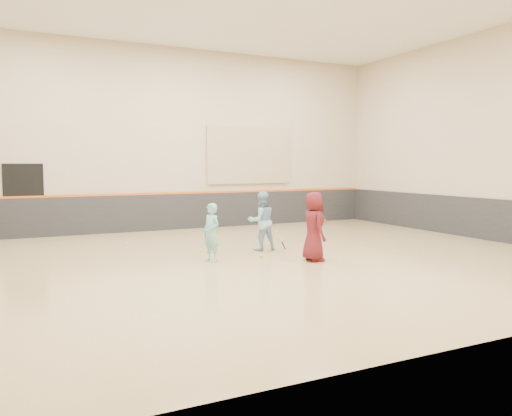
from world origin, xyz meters
name	(u,v)px	position (x,y,z in m)	size (l,w,h in m)	color
room	(249,225)	(0.00, 0.00, 0.81)	(15.04, 12.04, 6.22)	tan
wainscot_back	(173,212)	(0.00, 5.97, 0.60)	(14.90, 0.04, 1.20)	#232326
wainscot_right	(481,219)	(7.47, 0.00, 0.60)	(0.04, 11.90, 1.20)	#232326
accent_stripe	(173,193)	(0.00, 5.96, 1.22)	(14.90, 0.03, 0.06)	#D85914
acoustic_panel	(249,155)	(2.80, 5.95, 2.50)	(3.20, 0.08, 2.00)	tan
doorway	(24,201)	(-4.50, 5.98, 1.10)	(1.10, 0.05, 2.20)	black
girl	(211,233)	(-0.80, 0.24, 0.66)	(0.48, 0.31, 1.31)	#76CEC9
instructor	(261,221)	(0.87, 1.10, 0.74)	(0.72, 0.56, 1.49)	#88B5D2
young_man	(314,226)	(1.31, -0.66, 0.78)	(0.76, 0.50, 1.56)	#591519
held_racket	(279,235)	(1.16, 0.70, 0.42)	(0.33, 0.33, 0.57)	#A5C82B
spare_racket	(201,251)	(-0.63, 1.47, 0.03)	(0.60, 0.60, 0.07)	gold
ball_under_racket	(261,256)	(0.40, 0.15, 0.03)	(0.07, 0.07, 0.07)	#BFD531
ball_in_hand	(324,220)	(1.52, -0.76, 0.93)	(0.07, 0.07, 0.07)	gold
ball_beside_spare	(128,244)	(-2.04, 3.35, 0.03)	(0.07, 0.07, 0.07)	#DFEE37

